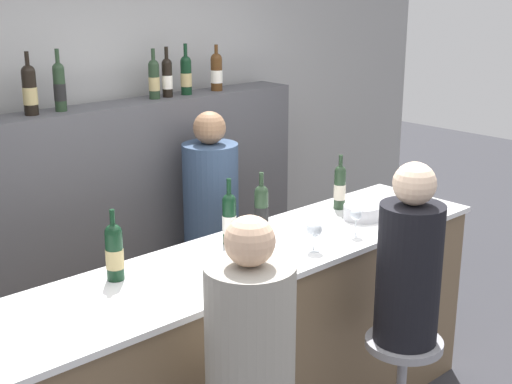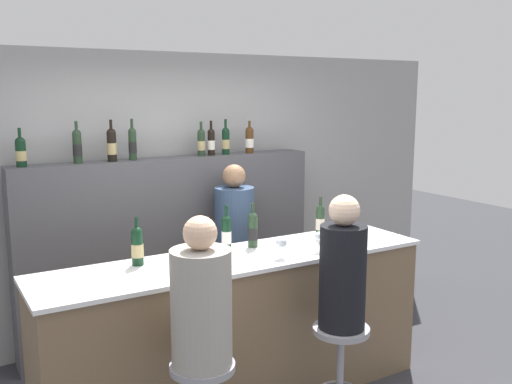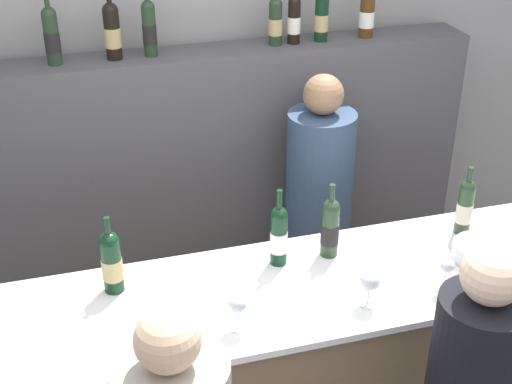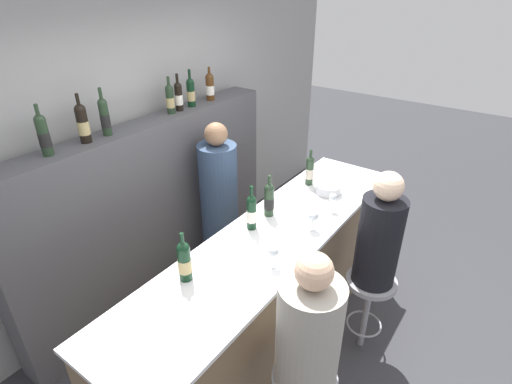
{
  "view_description": "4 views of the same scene",
  "coord_description": "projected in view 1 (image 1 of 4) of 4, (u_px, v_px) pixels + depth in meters",
  "views": [
    {
      "loc": [
        -2.23,
        -2.12,
        2.39
      ],
      "look_at": [
        -0.01,
        0.29,
        1.41
      ],
      "focal_mm": 50.0,
      "sensor_mm": 36.0,
      "label": 1
    },
    {
      "loc": [
        -1.89,
        -3.1,
        2.23
      ],
      "look_at": [
        0.15,
        0.34,
        1.54
      ],
      "focal_mm": 40.0,
      "sensor_mm": 36.0,
      "label": 2
    },
    {
      "loc": [
        -0.78,
        -1.84,
        2.79
      ],
      "look_at": [
        -0.13,
        0.41,
        1.49
      ],
      "focal_mm": 50.0,
      "sensor_mm": 36.0,
      "label": 3
    },
    {
      "loc": [
        -1.96,
        -0.94,
        2.72
      ],
      "look_at": [
        -0.1,
        0.39,
        1.46
      ],
      "focal_mm": 28.0,
      "sensor_mm": 36.0,
      "label": 4
    }
  ],
  "objects": [
    {
      "name": "back_bar_cabinet",
      "position": [
        120.0,
        236.0,
        4.49
      ],
      "size": [
        2.71,
        0.28,
        1.67
      ],
      "color": "#4C4C51",
      "rests_on": "ground_plane"
    },
    {
      "name": "wine_bottle_backbar_2",
      "position": [
        30.0,
        90.0,
        3.88
      ],
      "size": [
        0.08,
        0.08,
        0.35
      ],
      "color": "black",
      "rests_on": "back_bar_cabinet"
    },
    {
      "name": "wine_bottle_counter_0",
      "position": [
        114.0,
        251.0,
        3.18
      ],
      "size": [
        0.08,
        0.08,
        0.33
      ],
      "color": "black",
      "rests_on": "bar_counter"
    },
    {
      "name": "wine_glass_0",
      "position": [
        237.0,
        256.0,
        3.2
      ],
      "size": [
        0.07,
        0.07,
        0.15
      ],
      "color": "silver",
      "rests_on": "bar_counter"
    },
    {
      "name": "wine_bottle_backbar_3",
      "position": [
        59.0,
        86.0,
        3.99
      ],
      "size": [
        0.07,
        0.07,
        0.35
      ],
      "color": "#233823",
      "rests_on": "back_bar_cabinet"
    },
    {
      "name": "wine_bottle_backbar_6",
      "position": [
        186.0,
        75.0,
        4.58
      ],
      "size": [
        0.07,
        0.07,
        0.33
      ],
      "color": "black",
      "rests_on": "back_bar_cabinet"
    },
    {
      "name": "wine_bottle_backbar_7",
      "position": [
        216.0,
        72.0,
        4.74
      ],
      "size": [
        0.08,
        0.08,
        0.3
      ],
      "color": "#4C2D14",
      "rests_on": "back_bar_cabinet"
    },
    {
      "name": "wine_bottle_counter_3",
      "position": [
        340.0,
        187.0,
        4.18
      ],
      "size": [
        0.07,
        0.07,
        0.33
      ],
      "color": "#233823",
      "rests_on": "bar_counter"
    },
    {
      "name": "wine_bottle_backbar_4",
      "position": [
        154.0,
        79.0,
        4.42
      ],
      "size": [
        0.07,
        0.07,
        0.31
      ],
      "color": "#233823",
      "rests_on": "back_bar_cabinet"
    },
    {
      "name": "metal_bowl",
      "position": [
        362.0,
        212.0,
        4.02
      ],
      "size": [
        0.21,
        0.21,
        0.08
      ],
      "color": "#B7B7BC",
      "rests_on": "bar_counter"
    },
    {
      "name": "bartender",
      "position": [
        212.0,
        248.0,
        4.54
      ],
      "size": [
        0.35,
        0.35,
        1.63
      ],
      "color": "#334766",
      "rests_on": "ground_plane"
    },
    {
      "name": "wine_glass_2",
      "position": [
        356.0,
        216.0,
        3.74
      ],
      "size": [
        0.06,
        0.06,
        0.15
      ],
      "color": "silver",
      "rests_on": "bar_counter"
    },
    {
      "name": "bar_stool_right",
      "position": [
        402.0,
        366.0,
        3.54
      ],
      "size": [
        0.38,
        0.38,
        0.69
      ],
      "color": "gray",
      "rests_on": "ground_plane"
    },
    {
      "name": "wine_bottle_backbar_5",
      "position": [
        167.0,
        77.0,
        4.48
      ],
      "size": [
        0.07,
        0.07,
        0.32
      ],
      "color": "black",
      "rests_on": "back_bar_cabinet"
    },
    {
      "name": "wine_bottle_counter_1",
      "position": [
        229.0,
        218.0,
        3.62
      ],
      "size": [
        0.07,
        0.07,
        0.34
      ],
      "color": "black",
      "rests_on": "bar_counter"
    },
    {
      "name": "wine_glass_1",
      "position": [
        314.0,
        230.0,
        3.53
      ],
      "size": [
        0.08,
        0.08,
        0.15
      ],
      "color": "silver",
      "rests_on": "bar_counter"
    },
    {
      "name": "guest_seated_right",
      "position": [
        409.0,
        264.0,
        3.38
      ],
      "size": [
        0.31,
        0.31,
        0.9
      ],
      "color": "black",
      "rests_on": "bar_stool_right"
    },
    {
      "name": "wall_back",
      "position": [
        97.0,
        158.0,
        4.52
      ],
      "size": [
        6.4,
        0.05,
        2.6
      ],
      "color": "#9E9E9E",
      "rests_on": "ground_plane"
    },
    {
      "name": "guest_seated_left",
      "position": [
        250.0,
        339.0,
        2.73
      ],
      "size": [
        0.35,
        0.35,
        0.87
      ],
      "color": "gray",
      "rests_on": "bar_stool_left"
    },
    {
      "name": "wine_bottle_counter_2",
      "position": [
        261.0,
        209.0,
        3.77
      ],
      "size": [
        0.08,
        0.08,
        0.34
      ],
      "color": "#233823",
      "rests_on": "bar_counter"
    },
    {
      "name": "bar_counter",
      "position": [
        254.0,
        350.0,
        3.7
      ],
      "size": [
        2.89,
        0.68,
        1.09
      ],
      "color": "brown",
      "rests_on": "ground_plane"
    }
  ]
}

